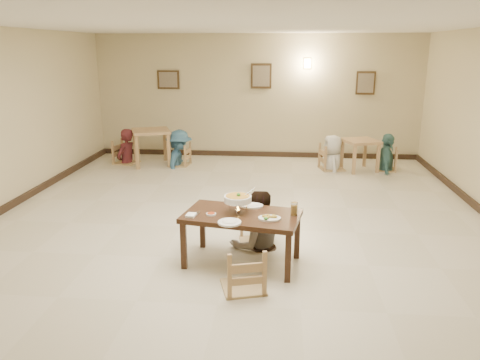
# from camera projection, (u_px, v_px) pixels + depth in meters

# --- Properties ---
(floor) EXTENTS (10.00, 10.00, 0.00)m
(floor) POSITION_uv_depth(u_px,v_px,m) (237.00, 228.00, 7.14)
(floor) COLOR beige
(floor) RESTS_ON ground
(ceiling) EXTENTS (10.00, 10.00, 0.00)m
(ceiling) POSITION_uv_depth(u_px,v_px,m) (237.00, 22.00, 6.32)
(ceiling) COLOR white
(ceiling) RESTS_ON wall_back
(wall_back) EXTENTS (10.00, 0.00, 10.00)m
(wall_back) POSITION_uv_depth(u_px,v_px,m) (257.00, 97.00, 11.52)
(wall_back) COLOR beige
(wall_back) RESTS_ON floor
(wall_front) EXTENTS (10.00, 0.00, 10.00)m
(wall_front) POSITION_uv_depth(u_px,v_px,m) (121.00, 337.00, 1.94)
(wall_front) COLOR beige
(wall_front) RESTS_ON floor
(baseboard_back) EXTENTS (8.00, 0.06, 0.12)m
(baseboard_back) POSITION_uv_depth(u_px,v_px,m) (256.00, 154.00, 11.88)
(baseboard_back) COLOR black
(baseboard_back) RESTS_ON floor
(picture_a) EXTENTS (0.55, 0.04, 0.45)m
(picture_a) POSITION_uv_depth(u_px,v_px,m) (168.00, 80.00, 11.56)
(picture_a) COLOR #382715
(picture_a) RESTS_ON wall_back
(picture_b) EXTENTS (0.50, 0.04, 0.60)m
(picture_b) POSITION_uv_depth(u_px,v_px,m) (261.00, 76.00, 11.33)
(picture_b) COLOR #382715
(picture_b) RESTS_ON wall_back
(picture_c) EXTENTS (0.45, 0.04, 0.55)m
(picture_c) POSITION_uv_depth(u_px,v_px,m) (366.00, 83.00, 11.16)
(picture_c) COLOR #382715
(picture_c) RESTS_ON wall_back
(wall_sconce) EXTENTS (0.16, 0.05, 0.22)m
(wall_sconce) POSITION_uv_depth(u_px,v_px,m) (307.00, 63.00, 11.16)
(wall_sconce) COLOR #FFD88C
(wall_sconce) RESTS_ON wall_back
(main_table) EXTENTS (1.54, 1.04, 0.67)m
(main_table) POSITION_uv_depth(u_px,v_px,m) (242.00, 220.00, 5.84)
(main_table) COLOR #381F11
(main_table) RESTS_ON floor
(chair_far) EXTENTS (0.41, 0.41, 0.87)m
(chair_far) POSITION_uv_depth(u_px,v_px,m) (255.00, 213.00, 6.51)
(chair_far) COLOR tan
(chair_far) RESTS_ON floor
(chair_near) EXTENTS (0.47, 0.47, 1.00)m
(chair_near) POSITION_uv_depth(u_px,v_px,m) (243.00, 248.00, 5.22)
(chair_near) COLOR tan
(chair_near) RESTS_ON floor
(main_diner) EXTENTS (0.94, 0.84, 1.59)m
(main_diner) POSITION_uv_depth(u_px,v_px,m) (258.00, 191.00, 6.31)
(main_diner) COLOR gray
(main_diner) RESTS_ON floor
(curry_warmer) EXTENTS (0.39, 0.34, 0.31)m
(curry_warmer) POSITION_uv_depth(u_px,v_px,m) (238.00, 199.00, 5.80)
(curry_warmer) COLOR silver
(curry_warmer) RESTS_ON main_table
(rice_plate_far) EXTENTS (0.30, 0.30, 0.07)m
(rice_plate_far) POSITION_uv_depth(u_px,v_px,m) (252.00, 205.00, 6.08)
(rice_plate_far) COLOR white
(rice_plate_far) RESTS_ON main_table
(rice_plate_near) EXTENTS (0.28, 0.28, 0.06)m
(rice_plate_near) POSITION_uv_depth(u_px,v_px,m) (230.00, 222.00, 5.50)
(rice_plate_near) COLOR white
(rice_plate_near) RESTS_ON main_table
(fried_plate) EXTENTS (0.27, 0.27, 0.06)m
(fried_plate) POSITION_uv_depth(u_px,v_px,m) (269.00, 218.00, 5.62)
(fried_plate) COLOR white
(fried_plate) RESTS_ON main_table
(chili_dish) EXTENTS (0.12, 0.12, 0.03)m
(chili_dish) POSITION_uv_depth(u_px,v_px,m) (211.00, 214.00, 5.77)
(chili_dish) COLOR white
(chili_dish) RESTS_ON main_table
(napkin_cutlery) EXTENTS (0.15, 0.23, 0.03)m
(napkin_cutlery) POSITION_uv_depth(u_px,v_px,m) (191.00, 215.00, 5.73)
(napkin_cutlery) COLOR white
(napkin_cutlery) RESTS_ON main_table
(drink_glass) EXTENTS (0.08, 0.08, 0.17)m
(drink_glass) POSITION_uv_depth(u_px,v_px,m) (294.00, 209.00, 5.75)
(drink_glass) COLOR white
(drink_glass) RESTS_ON main_table
(bg_table_left) EXTENTS (1.08, 1.08, 0.83)m
(bg_table_left) POSITION_uv_depth(u_px,v_px,m) (151.00, 136.00, 10.86)
(bg_table_left) COLOR tan
(bg_table_left) RESTS_ON floor
(bg_table_right) EXTENTS (0.89, 0.89, 0.70)m
(bg_table_right) POSITION_uv_depth(u_px,v_px,m) (360.00, 146.00, 10.39)
(bg_table_right) COLOR tan
(bg_table_right) RESTS_ON floor
(bg_chair_ll) EXTENTS (0.50, 0.50, 1.06)m
(bg_chair_ll) POSITION_uv_depth(u_px,v_px,m) (125.00, 142.00, 11.02)
(bg_chair_ll) COLOR tan
(bg_chair_ll) RESTS_ON floor
(bg_chair_lr) EXTENTS (0.45, 0.45, 0.97)m
(bg_chair_lr) POSITION_uv_depth(u_px,v_px,m) (179.00, 145.00, 10.87)
(bg_chair_lr) COLOR tan
(bg_chair_lr) RESTS_ON floor
(bg_chair_rl) EXTENTS (0.51, 0.51, 1.08)m
(bg_chair_rl) POSITION_uv_depth(u_px,v_px,m) (333.00, 146.00, 10.48)
(bg_chair_rl) COLOR tan
(bg_chair_rl) RESTS_ON floor
(bg_chair_rr) EXTENTS (0.44, 0.44, 0.94)m
(bg_chair_rr) POSITION_uv_depth(u_px,v_px,m) (387.00, 150.00, 10.43)
(bg_chair_rr) COLOR tan
(bg_chair_rr) RESTS_ON floor
(bg_diner_a) EXTENTS (0.57, 0.70, 1.66)m
(bg_diner_a) POSITION_uv_depth(u_px,v_px,m) (124.00, 129.00, 10.94)
(bg_diner_a) COLOR #511D22
(bg_diner_a) RESTS_ON floor
(bg_diner_b) EXTENTS (0.66, 1.10, 1.67)m
(bg_diner_b) POSITION_uv_depth(u_px,v_px,m) (178.00, 130.00, 10.77)
(bg_diner_b) COLOR #426C8A
(bg_diner_b) RESTS_ON floor
(bg_diner_c) EXTENTS (0.60, 0.83, 1.57)m
(bg_diner_c) POSITION_uv_depth(u_px,v_px,m) (333.00, 135.00, 10.42)
(bg_diner_c) COLOR silver
(bg_diner_c) RESTS_ON floor
(bg_diner_d) EXTENTS (0.53, 1.02, 1.66)m
(bg_diner_d) POSITION_uv_depth(u_px,v_px,m) (389.00, 134.00, 10.33)
(bg_diner_d) COLOR #487E7D
(bg_diner_d) RESTS_ON floor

